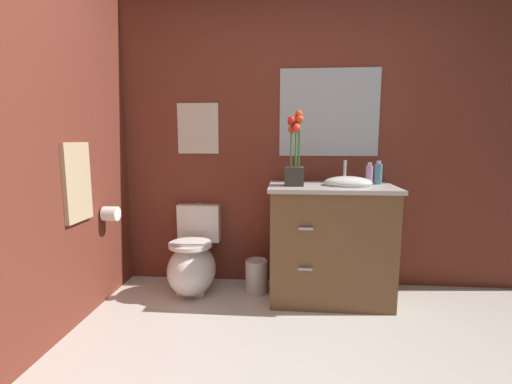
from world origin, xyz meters
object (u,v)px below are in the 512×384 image
at_px(flower_vase, 294,158).
at_px(trash_bin, 257,276).
at_px(lotion_bottle, 378,174).
at_px(hanging_towel, 77,182).
at_px(toilet, 193,263).
at_px(toilet_paper_roll, 111,214).
at_px(wall_poster, 198,129).
at_px(wall_mirror, 329,113).
at_px(soap_bottle, 369,175).
at_px(vanity_cabinet, 330,241).

xyz_separation_m(flower_vase, trash_bin, (-0.29, 0.09, -0.96)).
relative_size(lotion_bottle, hanging_towel, 0.35).
relative_size(toilet, lotion_bottle, 3.83).
xyz_separation_m(lotion_bottle, toilet_paper_roll, (-2.02, -0.27, -0.29)).
distance_m(lotion_bottle, wall_poster, 1.51).
bearing_deg(wall_mirror, soap_bottle, -42.92).
distance_m(trash_bin, hanging_towel, 1.50).
distance_m(flower_vase, wall_poster, 0.90).
bearing_deg(soap_bottle, wall_poster, 169.16).
bearing_deg(wall_poster, trash_bin, -25.34).
height_order(toilet, flower_vase, flower_vase).
distance_m(vanity_cabinet, soap_bottle, 0.58).
relative_size(toilet, toilet_paper_roll, 6.27).
height_order(toilet, lotion_bottle, lotion_bottle).
relative_size(wall_poster, toilet_paper_roll, 3.81).
height_order(flower_vase, wall_poster, wall_poster).
height_order(vanity_cabinet, flower_vase, flower_vase).
xyz_separation_m(vanity_cabinet, wall_poster, (-1.09, 0.29, 0.87)).
bearing_deg(toilet_paper_roll, soap_bottle, 5.95).
distance_m(vanity_cabinet, lotion_bottle, 0.64).
bearing_deg(flower_vase, lotion_bottle, 12.11).
bearing_deg(toilet, vanity_cabinet, -1.39).
height_order(vanity_cabinet, soap_bottle, vanity_cabinet).
height_order(vanity_cabinet, toilet_paper_roll, vanity_cabinet).
bearing_deg(lotion_bottle, toilet_paper_roll, -172.44).
relative_size(trash_bin, wall_poster, 0.65).
xyz_separation_m(vanity_cabinet, lotion_bottle, (0.36, 0.10, 0.52)).
bearing_deg(hanging_towel, vanity_cabinet, 15.73).
xyz_separation_m(toilet, wall_poster, (0.00, 0.27, 1.08)).
relative_size(toilet, wall_mirror, 0.86).
xyz_separation_m(lotion_bottle, trash_bin, (-0.94, -0.05, -0.84)).
bearing_deg(hanging_towel, soap_bottle, 14.48).
bearing_deg(wall_poster, toilet, -90.00).
relative_size(flower_vase, lotion_bottle, 3.09).
bearing_deg(toilet_paper_roll, flower_vase, 5.39).
bearing_deg(vanity_cabinet, lotion_bottle, 15.20).
relative_size(lotion_bottle, trash_bin, 0.66).
relative_size(soap_bottle, trash_bin, 0.63).
relative_size(vanity_cabinet, trash_bin, 3.94).
bearing_deg(lotion_bottle, wall_mirror, 151.73).
height_order(lotion_bottle, wall_mirror, wall_mirror).
relative_size(toilet, hanging_towel, 1.33).
xyz_separation_m(wall_mirror, hanging_towel, (-1.71, -0.78, -0.49)).
height_order(flower_vase, lotion_bottle, flower_vase).
distance_m(flower_vase, trash_bin, 1.01).
bearing_deg(wall_poster, lotion_bottle, -7.69).
relative_size(lotion_bottle, wall_mirror, 0.23).
height_order(toilet, vanity_cabinet, vanity_cabinet).
bearing_deg(wall_mirror, vanity_cabinet, -89.49).
height_order(toilet, hanging_towel, hanging_towel).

